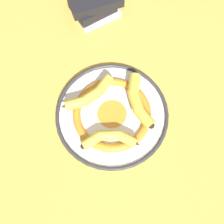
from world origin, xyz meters
The scene contains 6 objects.
ground_plane centered at (0.00, 0.00, 0.00)m, with size 2.80×2.80×0.00m, color gold.
decorative_bowl centered at (0.01, -0.03, 0.02)m, with size 0.39×0.39×0.03m.
banana_a centered at (-0.07, -0.09, 0.05)m, with size 0.13×0.16×0.03m.
banana_b centered at (0.01, 0.06, 0.05)m, with size 0.20×0.10×0.04m.
banana_c centered at (0.09, -0.08, 0.05)m, with size 0.16×0.18×0.04m.
book_stack centered at (0.34, 0.28, 0.05)m, with size 0.24×0.23×0.10m.
Camera 1 is at (-0.24, -0.21, 0.86)m, focal length 42.00 mm.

